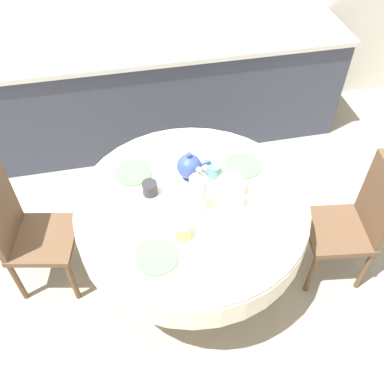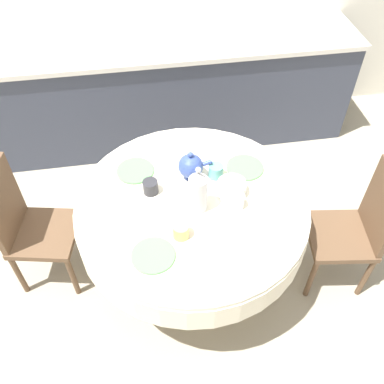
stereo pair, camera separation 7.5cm
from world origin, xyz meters
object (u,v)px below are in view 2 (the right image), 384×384
at_px(chair_left, 357,226).
at_px(coffee_carafe, 198,191).
at_px(chair_right, 28,224).
at_px(teapot, 191,166).

distance_m(chair_left, coffee_carafe, 1.07).
relative_size(chair_right, coffee_carafe, 2.96).
bearing_deg(coffee_carafe, chair_right, 165.74).
relative_size(chair_left, teapot, 4.53).
distance_m(chair_right, coffee_carafe, 1.13).
distance_m(chair_right, teapot, 1.09).
height_order(coffee_carafe, teapot, coffee_carafe).
bearing_deg(chair_right, coffee_carafe, 87.43).
height_order(chair_right, teapot, teapot).
bearing_deg(chair_left, teapot, 78.79).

